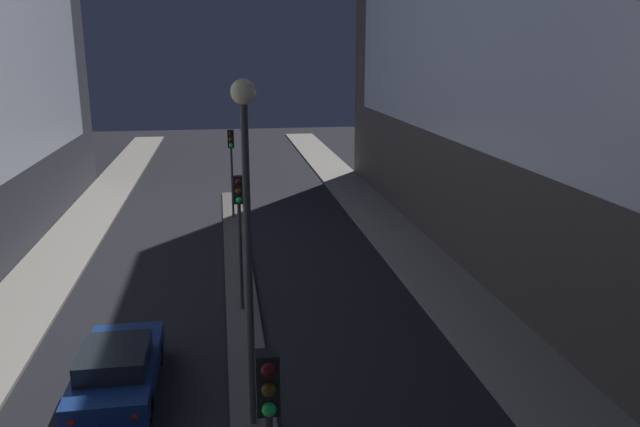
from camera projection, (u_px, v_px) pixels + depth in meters
The scene contains 5 objects.
median_strip at pixel (241, 292), 22.70m from camera, with size 1.10×32.51×0.12m.
traffic_light_mid at pixel (239, 213), 20.24m from camera, with size 0.32×0.42×4.57m.
traffic_light_far at pixel (231, 154), 31.59m from camera, with size 0.32×0.42×4.57m.
street_lamp at pixel (247, 196), 13.28m from camera, with size 0.53×0.53×7.93m.
car_left_lane at pixel (117, 368), 15.92m from camera, with size 1.95×4.52×1.43m.
Camera 1 is at (-0.49, -4.15, 8.63)m, focal length 35.00 mm.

